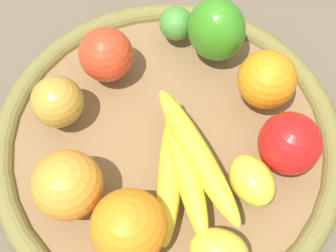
# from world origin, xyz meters

# --- Properties ---
(ground_plane) EXTENTS (2.40, 2.40, 0.00)m
(ground_plane) POSITION_xyz_m (0.00, 0.00, 0.00)
(ground_plane) COLOR brown
(ground_plane) RESTS_ON ground
(basket) EXTENTS (0.45, 0.45, 0.04)m
(basket) POSITION_xyz_m (0.00, 0.00, 0.02)
(basket) COLOR olive
(basket) RESTS_ON ground_plane
(apple_0) EXTENTS (0.08, 0.08, 0.07)m
(apple_0) POSITION_xyz_m (0.11, 0.05, 0.07)
(apple_0) COLOR red
(apple_0) RESTS_ON basket
(banana_bunch) EXTENTS (0.19, 0.11, 0.06)m
(banana_bunch) POSITION_xyz_m (-0.05, -0.01, 0.07)
(banana_bunch) COLOR yellow
(banana_bunch) RESTS_ON basket
(apple_2) EXTENTS (0.08, 0.08, 0.06)m
(apple_2) POSITION_xyz_m (0.06, 0.12, 0.07)
(apple_2) COLOR #BA8D33
(apple_2) RESTS_ON basket
(lime_0) EXTENTS (0.06, 0.06, 0.05)m
(lime_0) POSITION_xyz_m (0.15, -0.05, 0.06)
(lime_0) COLOR #488E34
(lime_0) RESTS_ON basket
(orange_0) EXTENTS (0.09, 0.09, 0.08)m
(orange_0) POSITION_xyz_m (-0.12, 0.07, 0.08)
(orange_0) COLOR orange
(orange_0) RESTS_ON basket
(orange_1) EXTENTS (0.10, 0.10, 0.07)m
(orange_1) POSITION_xyz_m (0.03, -0.13, 0.07)
(orange_1) COLOR orange
(orange_1) RESTS_ON basket
(orange_2) EXTENTS (0.10, 0.10, 0.08)m
(orange_2) POSITION_xyz_m (-0.05, 0.13, 0.08)
(orange_2) COLOR orange
(orange_2) RESTS_ON basket
(lemon_0) EXTENTS (0.07, 0.06, 0.05)m
(lemon_0) POSITION_xyz_m (-0.09, -0.07, 0.06)
(lemon_0) COLOR yellow
(lemon_0) RESTS_ON basket
(lemon_1) EXTENTS (0.07, 0.08, 0.05)m
(lemon_1) POSITION_xyz_m (-0.16, -0.02, 0.06)
(lemon_1) COLOR yellow
(lemon_1) RESTS_ON basket
(apple_1) EXTENTS (0.10, 0.10, 0.07)m
(apple_1) POSITION_xyz_m (-0.06, -0.13, 0.07)
(apple_1) COLOR red
(apple_1) RESTS_ON basket
(bell_pepper) EXTENTS (0.10, 0.10, 0.09)m
(bell_pepper) POSITION_xyz_m (0.11, -0.09, 0.08)
(bell_pepper) COLOR #36861C
(bell_pepper) RESTS_ON basket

